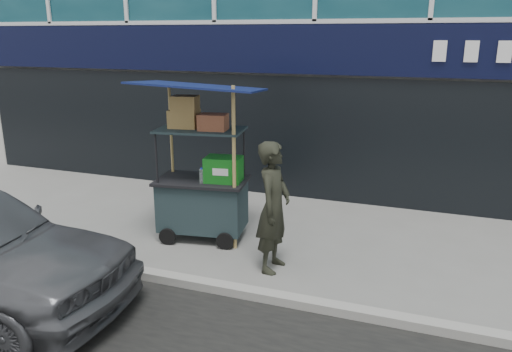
% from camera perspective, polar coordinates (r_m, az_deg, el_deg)
% --- Properties ---
extents(ground, '(80.00, 80.00, 0.00)m').
position_cam_1_polar(ground, '(6.68, -2.25, -12.51)').
color(ground, slate).
rests_on(ground, ground).
extents(curb, '(80.00, 0.18, 0.12)m').
position_cam_1_polar(curb, '(6.49, -2.93, -12.83)').
color(curb, gray).
rests_on(curb, ground).
extents(vendor_cart, '(2.05, 1.59, 2.53)m').
position_cam_1_polar(vendor_cart, '(7.91, -6.05, -0.99)').
color(vendor_cart, '#1B2A2D').
rests_on(vendor_cart, ground).
extents(vendor_man, '(0.46, 0.68, 1.82)m').
position_cam_1_polar(vendor_man, '(6.80, 2.02, -3.57)').
color(vendor_man, black).
rests_on(vendor_man, ground).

